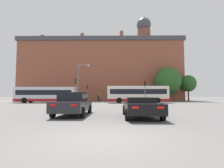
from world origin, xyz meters
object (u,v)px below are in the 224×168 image
(pedestrian_walking_east, at_px, (100,97))
(pedestrian_waiting, at_px, (69,97))
(street_lamp_junction, at_px, (80,79))
(pedestrian_walking_west, at_px, (98,97))
(car_saloon_left, at_px, (73,104))
(traffic_light_near_left, at_px, (75,87))
(bus_crossing_trailing, at_px, (46,95))
(car_roadster_right, at_px, (141,107))
(bus_crossing_lead, at_px, (137,94))
(traffic_light_far_left, at_px, (87,90))
(traffic_light_near_right, at_px, (145,88))

(pedestrian_walking_east, bearing_deg, pedestrian_waiting, -113.31)
(street_lamp_junction, height_order, pedestrian_walking_west, street_lamp_junction)
(car_saloon_left, xyz_separation_m, traffic_light_near_left, (-3.68, 17.05, 2.02))
(pedestrian_walking_east, bearing_deg, bus_crossing_trailing, -76.71)
(car_roadster_right, distance_m, bus_crossing_lead, 21.43)
(traffic_light_far_left, xyz_separation_m, pedestrian_walking_west, (2.41, 1.50, -1.48))
(car_roadster_right, relative_size, pedestrian_walking_west, 2.70)
(traffic_light_far_left, distance_m, pedestrian_walking_east, 3.32)
(traffic_light_near_left, height_order, street_lamp_junction, street_lamp_junction)
(traffic_light_far_left, distance_m, pedestrian_waiting, 4.38)
(car_saloon_left, bearing_deg, bus_crossing_trailing, 116.17)
(traffic_light_near_left, relative_size, pedestrian_waiting, 2.30)
(car_saloon_left, distance_m, bus_crossing_lead, 21.43)
(car_saloon_left, height_order, street_lamp_junction, street_lamp_junction)
(car_saloon_left, relative_size, bus_crossing_lead, 0.43)
(pedestrian_waiting, bearing_deg, car_roadster_right, -92.19)
(car_roadster_right, height_order, pedestrian_walking_west, pedestrian_walking_west)
(car_roadster_right, bearing_deg, traffic_light_near_left, 114.76)
(car_roadster_right, bearing_deg, traffic_light_far_left, 105.61)
(car_saloon_left, distance_m, traffic_light_near_left, 17.56)
(pedestrian_waiting, bearing_deg, street_lamp_junction, -88.49)
(traffic_light_near_right, relative_size, pedestrian_walking_west, 2.13)
(car_roadster_right, bearing_deg, car_saloon_left, 167.54)
(car_roadster_right, relative_size, bus_crossing_trailing, 0.44)
(pedestrian_walking_west, bearing_deg, car_saloon_left, -56.86)
(bus_crossing_trailing, distance_m, traffic_light_far_left, 9.85)
(car_roadster_right, relative_size, bus_crossing_lead, 0.44)
(traffic_light_far_left, bearing_deg, traffic_light_near_right, -44.54)
(traffic_light_near_right, distance_m, street_lamp_junction, 11.70)
(car_roadster_right, xyz_separation_m, traffic_light_far_left, (-7.69, 28.84, 1.89))
(street_lamp_junction, bearing_deg, car_roadster_right, -69.38)
(traffic_light_near_left, xyz_separation_m, pedestrian_walking_west, (2.80, 12.27, -1.74))
(bus_crossing_lead, xyz_separation_m, bus_crossing_trailing, (-16.95, 0.35, -0.09))
(traffic_light_near_left, xyz_separation_m, pedestrian_waiting, (-3.74, 10.90, -1.72))
(car_roadster_right, xyz_separation_m, traffic_light_near_right, (3.48, 17.85, 1.92))
(street_lamp_junction, relative_size, pedestrian_waiting, 3.92)
(traffic_light_near_right, distance_m, pedestrian_waiting, 18.97)
(car_saloon_left, bearing_deg, pedestrian_waiting, 105.35)
(traffic_light_near_left, bearing_deg, bus_crossing_lead, 16.38)
(traffic_light_near_left, bearing_deg, pedestrian_walking_west, 77.15)
(car_roadster_right, xyz_separation_m, pedestrian_walking_east, (-4.80, 29.27, 0.31))
(bus_crossing_lead, distance_m, pedestrian_walking_east, 10.99)
(traffic_light_near_left, xyz_separation_m, traffic_light_near_right, (11.55, -0.23, -0.23))
(bus_crossing_lead, bearing_deg, car_roadster_right, 172.82)
(traffic_light_near_left, height_order, pedestrian_walking_east, traffic_light_near_left)
(traffic_light_far_left, distance_m, pedestrian_walking_west, 3.21)
(car_roadster_right, bearing_deg, bus_crossing_trailing, 124.17)
(street_lamp_junction, xyz_separation_m, pedestrian_walking_west, (2.47, 9.74, -3.29))
(street_lamp_junction, bearing_deg, pedestrian_waiting, 115.88)
(bus_crossing_trailing, height_order, pedestrian_waiting, bus_crossing_trailing)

